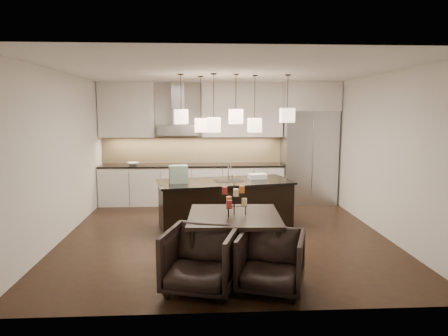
{
  "coord_description": "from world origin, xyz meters",
  "views": [
    {
      "loc": [
        -0.38,
        -6.77,
        2.15
      ],
      "look_at": [
        0.0,
        0.2,
        1.15
      ],
      "focal_mm": 32.0,
      "sensor_mm": 36.0,
      "label": 1
    }
  ],
  "objects": [
    {
      "name": "pendant_d",
      "position": [
        0.59,
        0.64,
        1.89
      ],
      "size": [
        0.24,
        0.24,
        0.26
      ],
      "primitive_type": "cube",
      "color": "beige",
      "rests_on": "ceiling"
    },
    {
      "name": "island_body",
      "position": [
        0.03,
        0.47,
        0.42
      ],
      "size": [
        2.5,
        1.38,
        0.83
      ],
      "primitive_type": "cube",
      "rotation": [
        0.0,
        0.0,
        0.19
      ],
      "color": "black",
      "rests_on": "floor"
    },
    {
      "name": "hood_chimney",
      "position": [
        -0.93,
        2.59,
        2.32
      ],
      "size": [
        0.3,
        0.28,
        0.96
      ],
      "primitive_type": "cube",
      "color": "#B7B7BA",
      "rests_on": "hood_canopy"
    },
    {
      "name": "upper_cab_left",
      "position": [
        -2.1,
        2.57,
        2.17
      ],
      "size": [
        1.25,
        0.35,
        1.25
      ],
      "primitive_type": "cube",
      "color": "silver",
      "rests_on": "wall_back"
    },
    {
      "name": "pendant_a",
      "position": [
        -0.76,
        0.5,
        2.05
      ],
      "size": [
        0.24,
        0.24,
        0.26
      ],
      "primitive_type": "cube",
      "color": "beige",
      "rests_on": "ceiling"
    },
    {
      "name": "island_top",
      "position": [
        0.03,
        0.47,
        0.85
      ],
      "size": [
        2.59,
        1.47,
        0.04
      ],
      "primitive_type": "cube",
      "rotation": [
        0.0,
        0.0,
        0.19
      ],
      "color": "black",
      "rests_on": "island_body"
    },
    {
      "name": "candle_e",
      "position": [
        -0.08,
        -1.43,
        1.08
      ],
      "size": [
        0.08,
        0.08,
        0.1
      ],
      "primitive_type": "cylinder",
      "rotation": [
        0.0,
        0.0,
        -0.05
      ],
      "color": "#AB2A24",
      "rests_on": "candelabra"
    },
    {
      "name": "fridge_panel",
      "position": [
        2.1,
        2.38,
        2.47
      ],
      "size": [
        1.26,
        0.72,
        0.65
      ],
      "primitive_type": "cube",
      "color": "silver",
      "rests_on": "refrigerator"
    },
    {
      "name": "armchair_right",
      "position": [
        0.43,
        -2.22,
        0.36
      ],
      "size": [
        0.96,
        0.98,
        0.71
      ],
      "primitive_type": "imported",
      "rotation": [
        0.0,
        0.0,
        -0.31
      ],
      "color": "black",
      "rests_on": "floor"
    },
    {
      "name": "armchair_left",
      "position": [
        -0.41,
        -2.18,
        0.38
      ],
      "size": [
        1.01,
        1.03,
        0.76
      ],
      "primitive_type": "imported",
      "rotation": [
        0.0,
        0.0,
        -0.27
      ],
      "color": "black",
      "rests_on": "floor"
    },
    {
      "name": "fruit_bowl",
      "position": [
        -1.96,
        2.38,
        0.95
      ],
      "size": [
        0.33,
        0.33,
        0.06
      ],
      "primitive_type": "imported",
      "rotation": [
        0.0,
        0.0,
        0.32
      ],
      "color": "silver",
      "rests_on": "countertop"
    },
    {
      "name": "pendant_e",
      "position": [
        1.17,
        0.51,
        2.07
      ],
      "size": [
        0.24,
        0.24,
        0.26
      ],
      "primitive_type": "cube",
      "color": "beige",
      "rests_on": "ceiling"
    },
    {
      "name": "wall_right",
      "position": [
        2.76,
        0.0,
        1.4
      ],
      "size": [
        0.02,
        5.5,
        2.8
      ],
      "primitive_type": "cube",
      "color": "silver",
      "rests_on": "ground"
    },
    {
      "name": "pendant_c",
      "position": [
        0.22,
        0.41,
        2.05
      ],
      "size": [
        0.24,
        0.24,
        0.26
      ],
      "primitive_type": "cube",
      "color": "beige",
      "rests_on": "ceiling"
    },
    {
      "name": "wall_front",
      "position": [
        0.0,
        -2.76,
        1.4
      ],
      "size": [
        5.5,
        0.02,
        2.8
      ],
      "primitive_type": "cube",
      "color": "silver",
      "rests_on": "ground"
    },
    {
      "name": "backsplash",
      "position": [
        -0.62,
        2.73,
        1.24
      ],
      "size": [
        4.21,
        0.02,
        0.63
      ],
      "primitive_type": "cube",
      "color": "#D2B783",
      "rests_on": "countertop"
    },
    {
      "name": "pendant_f",
      "position": [
        -0.17,
        0.37,
        1.9
      ],
      "size": [
        0.24,
        0.24,
        0.26
      ],
      "primitive_type": "cube",
      "color": "beige",
      "rests_on": "ceiling"
    },
    {
      "name": "hood_canopy",
      "position": [
        -0.93,
        2.48,
        1.72
      ],
      "size": [
        0.9,
        0.52,
        0.24
      ],
      "primitive_type": "cube",
      "color": "#B7B7BA",
      "rests_on": "wall_back"
    },
    {
      "name": "floor",
      "position": [
        0.0,
        0.0,
        -0.01
      ],
      "size": [
        5.5,
        5.5,
        0.02
      ],
      "primitive_type": "cube",
      "color": "black",
      "rests_on": "ground"
    },
    {
      "name": "candle_a",
      "position": [
        0.19,
        -1.47,
        0.92
      ],
      "size": [
        0.08,
        0.08,
        0.1
      ],
      "primitive_type": "cylinder",
      "rotation": [
        0.0,
        0.0,
        -0.05
      ],
      "color": "beige",
      "rests_on": "candelabra"
    },
    {
      "name": "refrigerator",
      "position": [
        2.1,
        2.38,
        1.07
      ],
      "size": [
        1.2,
        0.72,
        2.15
      ],
      "primitive_type": "cube",
      "color": "#B7B7BA",
      "rests_on": "floor"
    },
    {
      "name": "candle_c",
      "position": [
        -0.03,
        -1.58,
        0.92
      ],
      "size": [
        0.08,
        0.08,
        0.1
      ],
      "primitive_type": "cylinder",
      "rotation": [
        0.0,
        0.0,
        -0.05
      ],
      "color": "#AB2A24",
      "rests_on": "candelabra"
    },
    {
      "name": "faucet",
      "position": [
        0.1,
        0.58,
        1.05
      ],
      "size": [
        0.14,
        0.24,
        0.36
      ],
      "primitive_type": null,
      "rotation": [
        0.0,
        0.0,
        0.19
      ],
      "color": "silver",
      "rests_on": "island_top"
    },
    {
      "name": "candle_b",
      "position": [
        -0.02,
        -1.34,
        0.92
      ],
      "size": [
        0.08,
        0.08,
        0.1
      ],
      "primitive_type": "cylinder",
      "rotation": [
        0.0,
        0.0,
        -0.05
      ],
      "color": "orange",
      "rests_on": "candelabra"
    },
    {
      "name": "pendant_b",
      "position": [
        -0.4,
        0.87,
        1.88
      ],
      "size": [
        0.24,
        0.24,
        0.26
      ],
      "primitive_type": "cube",
      "color": "beige",
      "rests_on": "ceiling"
    },
    {
      "name": "wall_left",
      "position": [
        -2.76,
        0.0,
        1.4
      ],
      "size": [
        0.02,
        5.5,
        2.8
      ],
      "primitive_type": "cube",
      "color": "silver",
      "rests_on": "ground"
    },
    {
      "name": "countertop",
      "position": [
        -0.62,
        2.43,
        0.9
      ],
      "size": [
        4.21,
        0.66,
        0.04
      ],
      "primitive_type": "cube",
      "color": "black",
      "rests_on": "lower_cabinets"
    },
    {
      "name": "upper_cab_right",
      "position": [
        0.55,
        2.57,
        2.17
      ],
      "size": [
        1.85,
        0.35,
        1.25
      ],
      "primitive_type": "cube",
      "color": "silver",
      "rests_on": "wall_back"
    },
    {
      "name": "candle_f",
      "position": [
        0.06,
        -1.59,
        1.08
      ],
      "size": [
        0.08,
        0.08,
        0.1
      ],
      "primitive_type": "cylinder",
      "rotation": [
        0.0,
        0.0,
        -0.05
      ],
      "color": "beige",
      "rests_on": "candelabra"
    },
    {
      "name": "lower_cabinets",
      "position": [
        -0.62,
        2.43,
        0.44
      ],
      "size": [
        4.21,
        0.62,
        0.88
      ],
      "primitive_type": "cube",
      "color": "silver",
      "rests_on": "floor"
    },
    {
      "name": "candle_d",
      "position": [
        0.16,
        -1.38,
        1.08
      ],
      "size": [
        0.08,
        0.08,
        0.1
      ],
      "primitive_type": "cylinder",
      "rotation": [
        0.0,
        0.0,
        -0.05
      ],
      "color": "orange",
      "rests_on": "candelabra"
    },
    {
      "name": "wall_back",
      "position": [
        0.0,
        2.76,
        1.4
      ],
      "size": [
        5.5,
        0.02,
        2.8
      ],
      "primitive_type": "cube",
      "color": "silver",
      "rests_on": "ground"
    },
    {
      "name": "candelabra",
      "position": [
        0.05,
        -1.46,
        0.96
      ],
      "size": [
        0.37,
        0.37,
        0.43
      ],
      "primitive_type": null,
      "rotation": [
        0.0,
        0.0,
        -0.05
      ],
      "color": "black",
      "rests_on": "dining_table"
    },
    {
      "name": "dining_table",
      "position": [
        0.05,
        -1.46,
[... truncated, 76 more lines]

